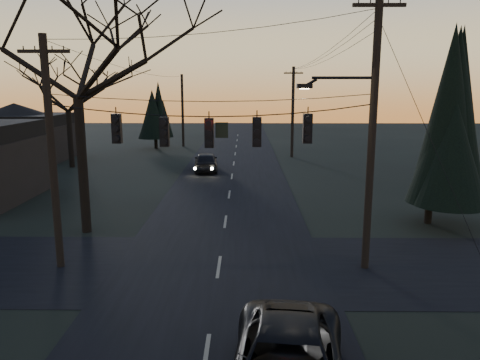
{
  "coord_description": "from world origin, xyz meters",
  "views": [
    {
      "loc": [
        0.97,
        -6.65,
        6.72
      ],
      "look_at": [
        0.8,
        9.57,
        3.45
      ],
      "focal_mm": 35.0,
      "sensor_mm": 36.0,
      "label": 1
    }
  ],
  "objects_px": {
    "utility_pole_far_l": "(183,146)",
    "evergreen_right": "(436,124)",
    "bare_tree_left": "(74,41)",
    "sedan_oncoming_a": "(206,162)",
    "utility_pole_far_r": "(292,157)",
    "utility_pole_left": "(61,267)",
    "utility_pole_right": "(365,268)"
  },
  "relations": [
    {
      "from": "utility_pole_far_l",
      "to": "evergreen_right",
      "type": "height_order",
      "value": "evergreen_right"
    },
    {
      "from": "bare_tree_left",
      "to": "sedan_oncoming_a",
      "type": "bearing_deg",
      "value": 74.93
    },
    {
      "from": "utility_pole_far_r",
      "to": "utility_pole_far_l",
      "type": "height_order",
      "value": "utility_pole_far_r"
    },
    {
      "from": "utility_pole_left",
      "to": "utility_pole_far_l",
      "type": "relative_size",
      "value": 1.06
    },
    {
      "from": "utility_pole_left",
      "to": "bare_tree_left",
      "type": "bearing_deg",
      "value": 95.88
    },
    {
      "from": "utility_pole_left",
      "to": "utility_pole_far_l",
      "type": "distance_m",
      "value": 36.0
    },
    {
      "from": "utility_pole_right",
      "to": "sedan_oncoming_a",
      "type": "distance_m",
      "value": 21.7
    },
    {
      "from": "utility_pole_right",
      "to": "utility_pole_far_l",
      "type": "bearing_deg",
      "value": 107.72
    },
    {
      "from": "sedan_oncoming_a",
      "to": "evergreen_right",
      "type": "bearing_deg",
      "value": 125.72
    },
    {
      "from": "bare_tree_left",
      "to": "utility_pole_left",
      "type": "bearing_deg",
      "value": -84.12
    },
    {
      "from": "utility_pole_far_r",
      "to": "sedan_oncoming_a",
      "type": "bearing_deg",
      "value": -134.79
    },
    {
      "from": "utility_pole_far_r",
      "to": "sedan_oncoming_a",
      "type": "distance_m",
      "value": 10.88
    },
    {
      "from": "evergreen_right",
      "to": "sedan_oncoming_a",
      "type": "height_order",
      "value": "evergreen_right"
    },
    {
      "from": "utility_pole_right",
      "to": "sedan_oncoming_a",
      "type": "bearing_deg",
      "value": 110.64
    },
    {
      "from": "utility_pole_far_l",
      "to": "sedan_oncoming_a",
      "type": "bearing_deg",
      "value": -76.21
    },
    {
      "from": "utility_pole_right",
      "to": "sedan_oncoming_a",
      "type": "height_order",
      "value": "utility_pole_right"
    },
    {
      "from": "utility_pole_right",
      "to": "utility_pole_far_r",
      "type": "height_order",
      "value": "utility_pole_right"
    },
    {
      "from": "utility_pole_right",
      "to": "utility_pole_far_r",
      "type": "distance_m",
      "value": 28.0
    },
    {
      "from": "utility_pole_left",
      "to": "utility_pole_far_r",
      "type": "bearing_deg",
      "value": 67.67
    },
    {
      "from": "utility_pole_far_r",
      "to": "utility_pole_far_l",
      "type": "relative_size",
      "value": 1.06
    },
    {
      "from": "utility_pole_right",
      "to": "utility_pole_far_r",
      "type": "relative_size",
      "value": 1.18
    },
    {
      "from": "utility_pole_far_r",
      "to": "bare_tree_left",
      "type": "xyz_separation_m",
      "value": [
        -11.95,
        -23.68,
        8.63
      ]
    },
    {
      "from": "utility_pole_right",
      "to": "bare_tree_left",
      "type": "xyz_separation_m",
      "value": [
        -11.95,
        4.32,
        8.63
      ]
    },
    {
      "from": "bare_tree_left",
      "to": "sedan_oncoming_a",
      "type": "height_order",
      "value": "bare_tree_left"
    },
    {
      "from": "utility_pole_right",
      "to": "utility_pole_far_l",
      "type": "relative_size",
      "value": 1.25
    },
    {
      "from": "bare_tree_left",
      "to": "evergreen_right",
      "type": "bearing_deg",
      "value": 5.46
    },
    {
      "from": "utility_pole_far_l",
      "to": "sedan_oncoming_a",
      "type": "distance_m",
      "value": 16.19
    },
    {
      "from": "bare_tree_left",
      "to": "utility_pole_right",
      "type": "bearing_deg",
      "value": -19.9
    },
    {
      "from": "bare_tree_left",
      "to": "evergreen_right",
      "type": "xyz_separation_m",
      "value": [
        16.57,
        1.58,
        -3.71
      ]
    },
    {
      "from": "utility_pole_far_r",
      "to": "utility_pole_far_l",
      "type": "bearing_deg",
      "value": 145.18
    },
    {
      "from": "utility_pole_right",
      "to": "evergreen_right",
      "type": "relative_size",
      "value": 1.16
    },
    {
      "from": "utility_pole_right",
      "to": "utility_pole_left",
      "type": "height_order",
      "value": "utility_pole_right"
    }
  ]
}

